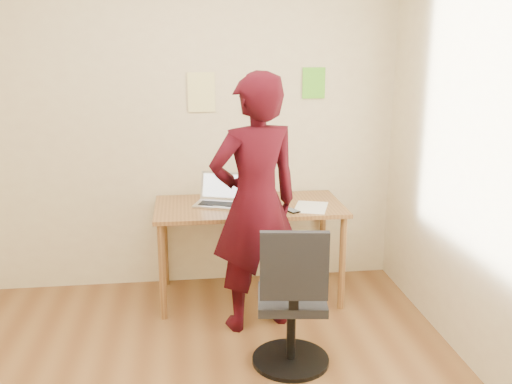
{
  "coord_description": "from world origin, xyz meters",
  "views": [
    {
      "loc": [
        0.06,
        -2.7,
        1.92
      ],
      "look_at": [
        0.53,
        0.95,
        0.95
      ],
      "focal_mm": 40.0,
      "sensor_mm": 36.0,
      "label": 1
    }
  ],
  "objects": [
    {
      "name": "paper_sheet",
      "position": [
        0.98,
        1.25,
        0.74
      ],
      "size": [
        0.32,
        0.38,
        0.0
      ],
      "primitive_type": "cube",
      "rotation": [
        0.0,
        0.0,
        -0.33
      ],
      "color": "white",
      "rests_on": "desk"
    },
    {
      "name": "desk",
      "position": [
        0.54,
        1.38,
        0.65
      ],
      "size": [
        1.4,
        0.7,
        0.74
      ],
      "color": "olive",
      "rests_on": "ground"
    },
    {
      "name": "office_chair",
      "position": [
        0.67,
        0.34,
        0.39
      ],
      "size": [
        0.48,
        0.48,
        0.91
      ],
      "rotation": [
        0.0,
        0.0,
        -0.14
      ],
      "color": "black",
      "rests_on": "ground"
    },
    {
      "name": "person",
      "position": [
        0.52,
        0.92,
        0.87
      ],
      "size": [
        0.73,
        0.59,
        1.75
      ],
      "primitive_type": "imported",
      "rotation": [
        0.0,
        0.0,
        3.44
      ],
      "color": "#33070E",
      "rests_on": "ground"
    },
    {
      "name": "phone",
      "position": [
        0.82,
        1.17,
        0.75
      ],
      "size": [
        0.12,
        0.15,
        0.01
      ],
      "rotation": [
        0.0,
        0.0,
        0.47
      ],
      "color": "black",
      "rests_on": "desk"
    },
    {
      "name": "laptop",
      "position": [
        0.31,
        1.44,
        0.79
      ],
      "size": [
        0.38,
        0.36,
        0.22
      ],
      "rotation": [
        0.0,
        0.0,
        -0.33
      ],
      "color": "#B6B6BD",
      "rests_on": "desk"
    },
    {
      "name": "room",
      "position": [
        0.0,
        0.0,
        1.35
      ],
      "size": [
        3.58,
        3.58,
        2.78
      ],
      "color": "brown",
      "rests_on": "ground"
    },
    {
      "name": "wall_note_left",
      "position": [
        0.21,
        1.74,
        1.55
      ],
      "size": [
        0.21,
        0.0,
        0.3
      ],
      "primitive_type": "cube",
      "color": "#F7ED94",
      "rests_on": "room"
    },
    {
      "name": "wall_note_mid",
      "position": [
        0.64,
        1.74,
        1.51
      ],
      "size": [
        0.21,
        0.0,
        0.3
      ],
      "primitive_type": "cube",
      "color": "#F7ED94",
      "rests_on": "room"
    },
    {
      "name": "wall_note_right",
      "position": [
        1.09,
        1.74,
        1.61
      ],
      "size": [
        0.18,
        0.0,
        0.24
      ],
      "primitive_type": "cube",
      "color": "#62CF2E",
      "rests_on": "room"
    }
  ]
}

